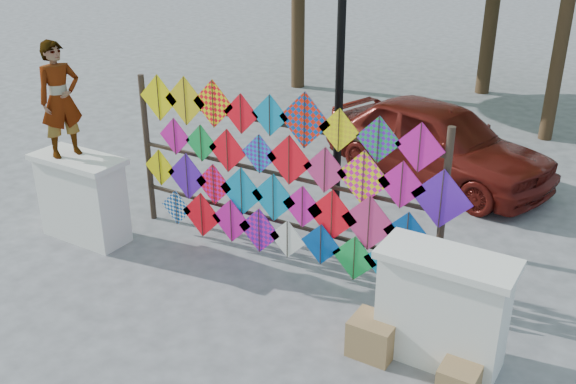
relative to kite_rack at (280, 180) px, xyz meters
The scene contains 9 objects.
ground 1.42m from the kite_rack, 98.60° to the right, with size 80.00×80.00×0.00m, color gray.
parapet_left 3.01m from the kite_rack, 161.80° to the right, with size 1.40×0.65×1.28m.
parapet_right 2.81m from the kite_rack, 19.63° to the right, with size 1.40×0.65×1.28m.
kite_rack is the anchor object (origin of this frame).
vendor_woman 3.24m from the kite_rack, 162.77° to the right, with size 0.59×0.39×1.62m, color #99999E.
sedan 4.04m from the kite_rack, 78.21° to the left, with size 1.70×4.21×1.44m, color #5A140F.
lamppost 1.96m from the kite_rack, 81.51° to the left, with size 0.28×0.28×4.46m.
cardboard_box_near 2.50m from the kite_rack, 31.62° to the right, with size 0.49×0.43×0.43m, color olive.
cardboard_box_far 3.42m from the kite_rack, 24.65° to the right, with size 0.38×0.35×0.32m, color olive.
Camera 1 is at (4.26, -5.87, 4.50)m, focal length 40.00 mm.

